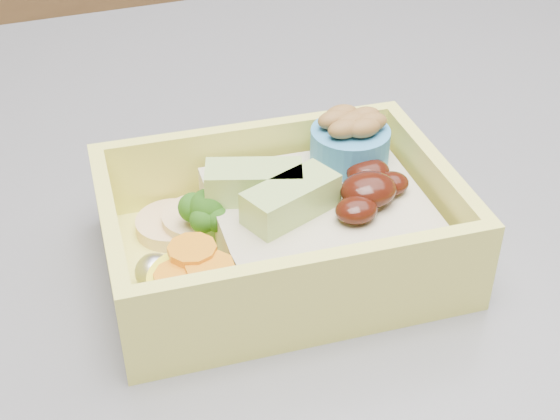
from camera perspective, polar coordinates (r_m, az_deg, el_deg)
name	(u,v)px	position (r m, az deg, el deg)	size (l,w,h in m)	color
bento_box	(290,224)	(0.42, 0.71, -1.03)	(0.19, 0.15, 0.07)	#EBE761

